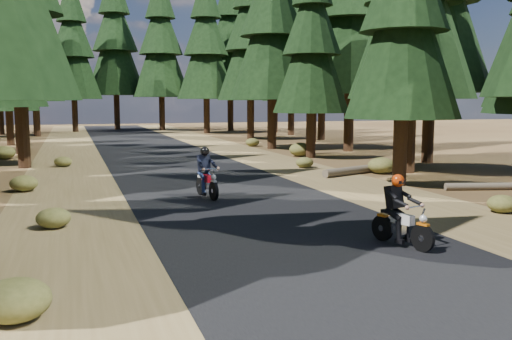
{
  "coord_description": "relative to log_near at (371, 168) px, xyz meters",
  "views": [
    {
      "loc": [
        -4.44,
        -12.13,
        2.85
      ],
      "look_at": [
        0.0,
        1.5,
        1.1
      ],
      "focal_mm": 40.0,
      "sensor_mm": 36.0,
      "label": 1
    }
  ],
  "objects": [
    {
      "name": "ground",
      "position": [
        -6.94,
        -7.94,
        -0.16
      ],
      "size": [
        120.0,
        120.0,
        0.0
      ],
      "primitive_type": "plane",
      "color": "#412D17",
      "rests_on": "ground"
    },
    {
      "name": "road",
      "position": [
        -6.94,
        -2.94,
        -0.15
      ],
      "size": [
        6.0,
        100.0,
        0.01
      ],
      "primitive_type": "cube",
      "color": "black",
      "rests_on": "ground"
    },
    {
      "name": "shoulder_l",
      "position": [
        -11.54,
        -2.94,
        -0.16
      ],
      "size": [
        3.2,
        100.0,
        0.01
      ],
      "primitive_type": "cube",
      "color": "brown",
      "rests_on": "ground"
    },
    {
      "name": "shoulder_r",
      "position": [
        -2.34,
        -2.94,
        -0.16
      ],
      "size": [
        3.2,
        100.0,
        0.01
      ],
      "primitive_type": "cube",
      "color": "brown",
      "rests_on": "ground"
    },
    {
      "name": "pine_forest",
      "position": [
        -6.96,
        13.11,
        7.73
      ],
      "size": [
        34.59,
        55.08,
        16.32
      ],
      "color": "black",
      "rests_on": "ground"
    },
    {
      "name": "log_near",
      "position": [
        0.0,
        0.0,
        0.0
      ],
      "size": [
        5.1,
        2.35,
        0.32
      ],
      "primitive_type": "cylinder",
      "rotation": [
        0.0,
        1.57,
        0.39
      ],
      "color": "#4C4233",
      "rests_on": "ground"
    },
    {
      "name": "log_far",
      "position": [
        1.61,
        -5.3,
        -0.04
      ],
      "size": [
        3.43,
        1.11,
        0.24
      ],
      "primitive_type": "cylinder",
      "rotation": [
        0.0,
        1.57,
        -0.25
      ],
      "color": "#4C4233",
      "rests_on": "ground"
    },
    {
      "name": "understory_shrubs",
      "position": [
        -5.73,
        0.8,
        0.13
      ],
      "size": [
        15.79,
        32.33,
        0.71
      ],
      "color": "#474C1E",
      "rests_on": "ground"
    },
    {
      "name": "rider_lead",
      "position": [
        -5.28,
        -10.57,
        0.32
      ],
      "size": [
        0.88,
        1.65,
        1.41
      ],
      "rotation": [
        0.0,
        0.0,
        3.42
      ],
      "color": "silver",
      "rests_on": "road"
    },
    {
      "name": "rider_follow",
      "position": [
        -7.63,
        -3.89,
        0.34
      ],
      "size": [
        0.72,
        1.73,
        1.49
      ],
      "rotation": [
        0.0,
        0.0,
        3.27
      ],
      "color": "maroon",
      "rests_on": "road"
    }
  ]
}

